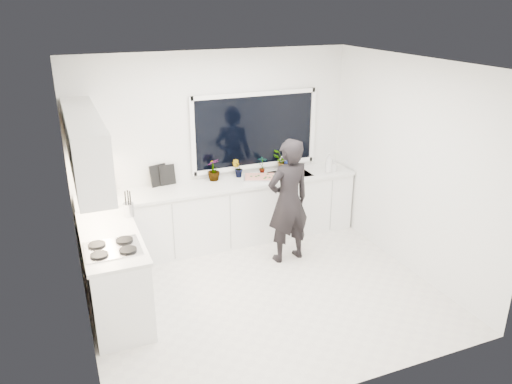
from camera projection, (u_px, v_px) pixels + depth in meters
name	position (u px, v px, depth m)	size (l,w,h in m)	color
floor	(263.00, 293.00, 6.05)	(4.00, 3.50, 0.02)	beige
wall_back	(215.00, 148.00, 7.08)	(4.00, 0.02, 2.70)	white
wall_left	(74.00, 216.00, 4.85)	(0.02, 3.50, 2.70)	white
wall_right	(410.00, 167.00, 6.27)	(0.02, 3.50, 2.70)	white
ceiling	(265.00, 63.00, 5.07)	(4.00, 3.50, 0.02)	white
window	(255.00, 131.00, 7.19)	(1.80, 0.02, 1.00)	black
base_cabinets_back	(224.00, 215.00, 7.14)	(3.92, 0.58, 0.88)	white
base_cabinets_left	(115.00, 274.00, 5.60)	(0.58, 1.60, 0.88)	white
countertop_back	(223.00, 185.00, 6.96)	(3.94, 0.62, 0.04)	silver
countertop_left	(110.00, 237.00, 5.43)	(0.62, 1.60, 0.04)	silver
upper_cabinets	(85.00, 146.00, 5.35)	(0.34, 2.10, 0.70)	white
sink	(290.00, 177.00, 7.36)	(0.58, 0.42, 0.14)	silver
faucet	(285.00, 163.00, 7.47)	(0.03, 0.03, 0.22)	silver
stovetop	(112.00, 248.00, 5.11)	(0.56, 0.48, 0.03)	black
person	(288.00, 201.00, 6.54)	(0.62, 0.40, 1.69)	black
pizza_tray	(260.00, 178.00, 7.13)	(0.46, 0.34, 0.03)	silver
pizza	(260.00, 177.00, 7.12)	(0.42, 0.30, 0.01)	red
watering_can	(289.00, 166.00, 7.47)	(0.14, 0.14, 0.13)	#152DC6
paper_towel_roll	(106.00, 187.00, 6.45)	(0.11, 0.11, 0.26)	white
knife_block	(106.00, 187.00, 6.49)	(0.13, 0.10, 0.22)	#9B7648
utensil_crock	(129.00, 210.00, 5.88)	(0.13, 0.13, 0.16)	silver
picture_frame_large	(167.00, 175.00, 6.87)	(0.22, 0.02, 0.28)	black
picture_frame_small	(159.00, 175.00, 6.82)	(0.25, 0.02, 0.30)	black
herb_plants	(260.00, 164.00, 7.27)	(1.36, 0.28, 0.31)	#26662D
soap_bottles	(330.00, 163.00, 7.37)	(0.19, 0.14, 0.30)	#D8BF66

